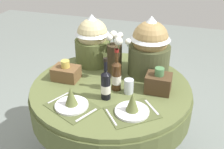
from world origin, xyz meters
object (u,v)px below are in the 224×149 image
tumbler_near_left (129,86)px  dining_table (111,100)px  place_setting_right (132,107)px  wine_bottle_rear (106,84)px  flower_vase (115,55)px  gift_tub_back_left (93,38)px  woven_basket_side_left (66,72)px  woven_basket_side_right (158,82)px  wine_bottle_left (116,75)px  place_setting_left (71,101)px  gift_tub_back_right (150,45)px

tumbler_near_left → dining_table: bearing=157.6°
place_setting_right → dining_table: bearing=129.1°
place_setting_right → wine_bottle_rear: 0.27m
dining_table → flower_vase: size_ratio=3.46×
dining_table → gift_tub_back_left: gift_tub_back_left is taller
place_setting_right → flower_vase: 0.59m
woven_basket_side_left → woven_basket_side_right: (0.77, 0.04, 0.02)m
flower_vase → wine_bottle_left: flower_vase is taller
place_setting_left → gift_tub_back_right: gift_tub_back_right is taller
place_setting_right → gift_tub_back_left: (-0.53, 0.65, 0.20)m
tumbler_near_left → woven_basket_side_right: woven_basket_side_right is taller
wine_bottle_rear → gift_tub_back_left: size_ratio=0.71×
wine_bottle_rear → gift_tub_back_left: bearing=119.7°
place_setting_right → tumbler_near_left: bearing=109.5°
flower_vase → wine_bottle_left: bearing=-70.8°
place_setting_right → wine_bottle_left: size_ratio=1.24×
woven_basket_side_right → gift_tub_back_right: bearing=115.5°
gift_tub_back_left → woven_basket_side_left: (-0.11, -0.35, -0.18)m
woven_basket_side_left → wine_bottle_rear: bearing=-23.4°
woven_basket_side_left → woven_basket_side_right: size_ratio=1.06×
wine_bottle_left → woven_basket_side_right: (0.32, 0.07, -0.05)m
wine_bottle_rear → woven_basket_side_left: (-0.41, 0.18, -0.06)m
tumbler_near_left → gift_tub_back_right: bearing=77.2°
flower_vase → woven_basket_side_left: size_ratio=1.78×
tumbler_near_left → gift_tub_back_right: size_ratio=0.22×
place_setting_left → place_setting_right: 0.43m
tumbler_near_left → gift_tub_back_left: bearing=137.7°
wine_bottle_left → gift_tub_back_right: size_ratio=0.67×
gift_tub_back_right → woven_basket_side_left: (-0.64, -0.31, -0.21)m
flower_vase → gift_tub_back_right: 0.30m
flower_vase → wine_bottle_rear: bearing=-83.2°
place_setting_right → wine_bottle_left: wine_bottle_left is taller
flower_vase → woven_basket_side_left: flower_vase is taller
wine_bottle_left → tumbler_near_left: size_ratio=2.99×
dining_table → wine_bottle_left: 0.28m
place_setting_left → woven_basket_side_right: woven_basket_side_right is taller
place_setting_right → flower_vase: size_ratio=1.12×
wine_bottle_left → woven_basket_side_right: size_ratio=1.69×
flower_vase → gift_tub_back_left: gift_tub_back_left is taller
place_setting_left → gift_tub_back_left: (-0.10, 0.71, 0.20)m
flower_vase → dining_table: bearing=-83.3°
dining_table → place_setting_right: bearing=-50.9°
place_setting_right → flower_vase: (-0.28, 0.50, 0.13)m
woven_basket_side_left → woven_basket_side_right: 0.77m
gift_tub_back_left → gift_tub_back_right: gift_tub_back_right is taller
dining_table → gift_tub_back_left: 0.59m
dining_table → woven_basket_side_right: size_ratio=6.50×
dining_table → gift_tub_back_left: bearing=129.6°
gift_tub_back_right → woven_basket_side_right: (0.13, -0.27, -0.19)m
dining_table → woven_basket_side_left: size_ratio=6.15×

